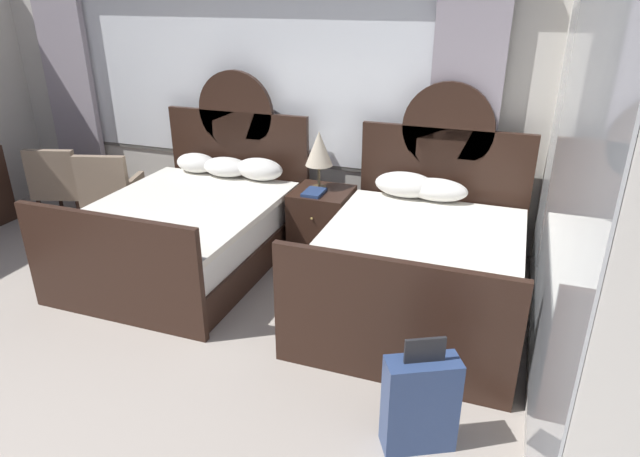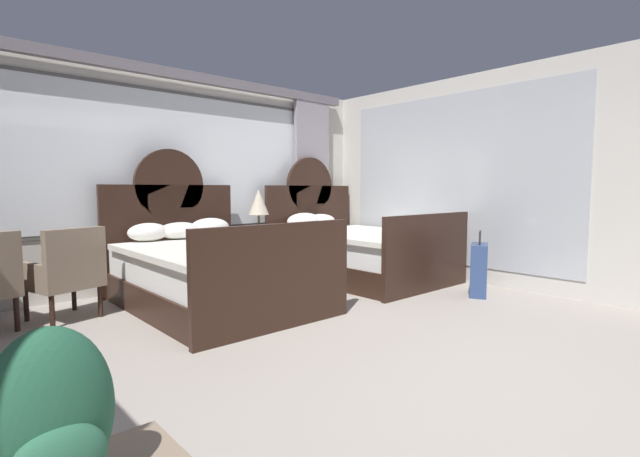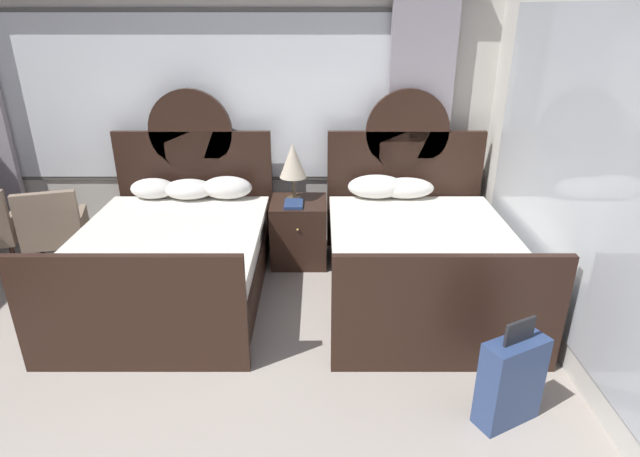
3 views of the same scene
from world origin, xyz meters
TOP-DOWN VIEW (x-y plane):
  - ground_plane at (0.00, 0.00)m, footprint 24.00×24.00m
  - wall_back_window at (0.00, 4.21)m, footprint 6.13×0.22m
  - wall_right_mirror at (3.10, 1.83)m, footprint 0.08×4.80m
  - bed_near_window at (-0.05, 2.99)m, footprint 1.63×2.23m
  - bed_near_mirror at (2.16, 2.99)m, footprint 1.63×2.23m
  - nightstand_between_beds at (1.06, 3.63)m, footprint 0.56×0.58m
  - table_lamp_on_nightstand at (1.01, 3.69)m, footprint 0.27×0.27m
  - book_on_nightstand at (1.02, 3.52)m, footprint 0.18×0.26m
  - armchair_by_window_left at (-1.33, 3.41)m, footprint 0.68×0.68m
  - backpack_on_bench at (-2.13, -0.03)m, footprint 0.30×0.23m
  - suitcase_on_floor at (2.47, 1.36)m, footprint 0.45×0.35m

SIDE VIEW (x-z plane):
  - ground_plane at x=0.00m, z-range 0.00..0.00m
  - suitcase_on_floor at x=2.47m, z-range -0.07..0.68m
  - nightstand_between_beds at x=1.06m, z-range 0.00..0.65m
  - bed_near_mirror at x=2.16m, z-range -0.48..1.22m
  - bed_near_window at x=-0.05m, z-range -0.48..1.23m
  - armchair_by_window_left at x=-1.33m, z-range 0.02..0.90m
  - backpack_on_bench at x=-2.13m, z-range 0.45..0.89m
  - book_on_nightstand at x=1.02m, z-range 0.65..0.68m
  - table_lamp_on_nightstand at x=1.01m, z-range 0.76..1.34m
  - wall_right_mirror at x=3.10m, z-range 0.00..2.70m
  - wall_back_window at x=0.00m, z-range 0.07..2.77m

